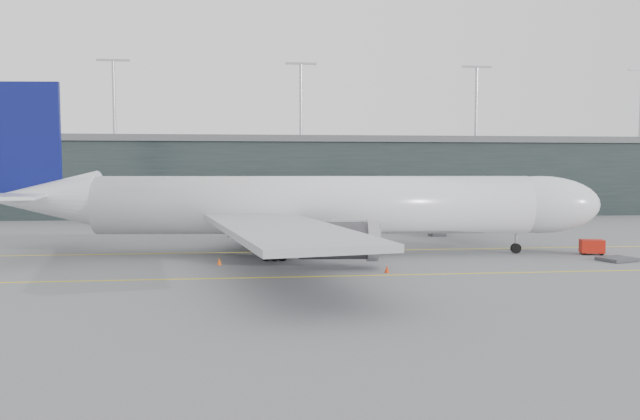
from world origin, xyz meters
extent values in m
plane|color=slate|center=(0.00, 0.00, 0.00)|extent=(320.00, 320.00, 0.00)
cube|color=yellow|center=(0.00, -4.00, 0.01)|extent=(160.00, 0.25, 0.02)
cube|color=yellow|center=(0.00, -20.00, 0.01)|extent=(160.00, 0.25, 0.02)
cube|color=yellow|center=(5.00, 20.00, 0.01)|extent=(0.25, 60.00, 0.02)
cube|color=black|center=(0.00, 58.00, 7.00)|extent=(240.00, 35.00, 14.00)
cube|color=#535558|center=(0.00, 58.00, 14.60)|extent=(240.00, 36.00, 1.20)
cylinder|color=#9E9EA3|center=(-30.00, 48.00, 22.00)|extent=(0.60, 0.60, 14.00)
cylinder|color=#9E9EA3|center=(5.00, 48.00, 22.00)|extent=(0.60, 0.60, 14.00)
cylinder|color=#9E9EA3|center=(40.00, 48.00, 22.00)|extent=(0.60, 0.60, 14.00)
cylinder|color=silver|center=(2.01, -6.11, 5.33)|extent=(46.62, 10.27, 6.23)
ellipsoid|color=silver|center=(26.55, -8.27, 5.33)|extent=(13.59, 7.36, 6.23)
cone|color=silver|center=(-26.53, -3.60, 6.03)|extent=(11.54, 6.93, 5.98)
cube|color=#989BA0|center=(1.01, -6.02, 2.92)|extent=(16.47, 6.42, 2.01)
cube|color=black|center=(30.36, -8.61, 6.33)|extent=(2.47, 3.20, 0.80)
cube|color=#989BA0|center=(-2.36, -21.37, 4.32)|extent=(14.43, 30.35, 0.55)
cylinder|color=#3A3A3F|center=(3.18, -15.80, 2.61)|extent=(7.32, 4.12, 3.52)
cube|color=#989BA0|center=(0.38, 9.68, 4.32)|extent=(18.91, 30.46, 0.55)
cylinder|color=#3A3A3F|center=(4.85, 3.23, 2.61)|extent=(7.32, 4.12, 3.52)
cube|color=#0A0F56|center=(-28.03, -3.46, 12.37)|extent=(6.55, 1.07, 12.07)
cube|color=silver|center=(-28.02, -9.02, 6.54)|extent=(7.01, 9.87, 0.35)
cube|color=silver|center=(-27.05, 2.00, 6.54)|extent=(8.30, 10.40, 0.35)
cylinder|color=black|center=(24.05, -8.05, 0.55)|extent=(1.14, 0.50, 1.11)
cylinder|color=#9E9EA3|center=(24.05, -8.05, 1.31)|extent=(0.30, 0.30, 2.61)
cylinder|color=black|center=(-2.42, -10.56, 0.65)|extent=(1.35, 0.62, 1.31)
cylinder|color=black|center=(-1.57, -0.95, 0.65)|extent=(1.35, 0.62, 1.31)
cube|color=#2F2F34|center=(21.79, 0.11, 5.12)|extent=(3.77, 4.11, 2.87)
cube|color=#2F2F34|center=(20.59, 8.52, 5.12)|extent=(4.41, 13.54, 2.56)
cube|color=#2F2F34|center=(18.71, 21.71, 5.12)|extent=(4.67, 13.58, 2.66)
cube|color=#2F2F34|center=(16.83, 34.89, 5.12)|extent=(4.92, 13.62, 2.77)
cylinder|color=#9E9EA3|center=(20.49, 9.23, 1.95)|extent=(0.51, 0.51, 3.89)
cube|color=#3A3A3F|center=(20.49, 9.23, 0.36)|extent=(2.24, 1.81, 0.72)
cylinder|color=#2F2F34|center=(21.79, 40.50, 5.12)|extent=(4.10, 4.10, 3.07)
cylinder|color=#2F2F34|center=(21.79, 40.50, 1.84)|extent=(1.84, 1.84, 3.69)
cube|color=red|center=(31.75, -9.93, 0.92)|extent=(2.71, 2.11, 1.41)
cylinder|color=black|center=(30.77, -10.21, 0.22)|extent=(0.46, 0.27, 0.43)
cylinder|color=black|center=(32.44, -10.68, 0.22)|extent=(0.46, 0.27, 0.43)
cylinder|color=black|center=(31.07, -9.17, 0.22)|extent=(0.46, 0.27, 0.43)
cylinder|color=black|center=(32.74, -9.64, 0.22)|extent=(0.46, 0.27, 0.43)
cube|color=#343438|center=(31.83, -14.48, 0.20)|extent=(3.98, 3.56, 0.33)
cube|color=#3A3A3F|center=(-6.03, 10.87, 0.15)|extent=(2.21, 1.86, 0.20)
cube|color=#A4A8B0|center=(-6.03, 10.87, 1.06)|extent=(1.80, 1.71, 1.52)
cube|color=#254594|center=(-6.03, 10.87, 1.86)|extent=(1.85, 1.76, 0.08)
cube|color=#3A3A3F|center=(-3.11, 12.46, 0.16)|extent=(2.43, 2.10, 0.21)
cube|color=#ADB2BA|center=(-3.11, 12.46, 1.12)|extent=(1.99, 1.91, 1.59)
cube|color=#254594|center=(-3.11, 12.46, 1.94)|extent=(2.05, 1.97, 0.09)
cube|color=#3A3A3F|center=(1.00, 11.41, 0.14)|extent=(1.98, 1.64, 0.19)
cube|color=#A1A5AD|center=(1.00, 11.41, 0.98)|extent=(1.60, 1.52, 1.40)
cube|color=#254594|center=(1.00, 11.41, 1.71)|extent=(1.65, 1.57, 0.07)
cone|color=#F5530D|center=(35.12, -6.08, 0.39)|extent=(0.49, 0.49, 0.78)
cone|color=red|center=(7.32, -18.77, 0.35)|extent=(0.44, 0.44, 0.69)
cone|color=orange|center=(10.34, 9.76, 0.36)|extent=(0.45, 0.45, 0.71)
cone|color=#F8540D|center=(-7.78, -12.56, 0.35)|extent=(0.44, 0.44, 0.70)
camera|label=1|loc=(-4.69, -72.87, 9.47)|focal=35.00mm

